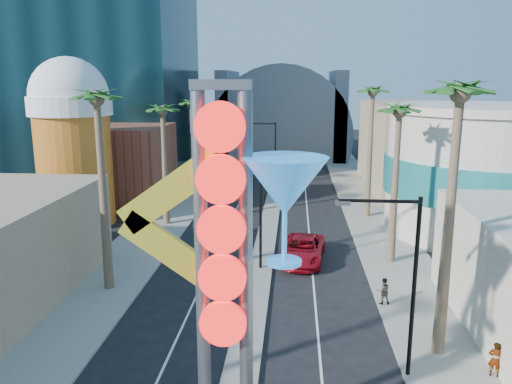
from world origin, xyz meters
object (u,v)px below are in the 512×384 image
(neon_sign, at_px, (249,252))
(pedestrian_a, at_px, (495,359))
(pedestrian_b, at_px, (383,291))
(red_pickup, at_px, (303,250))

(neon_sign, distance_m, pedestrian_a, 12.96)
(pedestrian_a, distance_m, pedestrian_b, 7.69)
(red_pickup, xyz_separation_m, pedestrian_b, (4.44, -6.89, 0.07))
(pedestrian_a, bearing_deg, neon_sign, 44.55)
(neon_sign, xyz_separation_m, pedestrian_a, (10.02, 5.18, -6.37))
(neon_sign, xyz_separation_m, red_pickup, (2.04, 18.90, -6.45))
(neon_sign, xyz_separation_m, pedestrian_b, (6.48, 12.01, -6.39))
(red_pickup, relative_size, pedestrian_a, 3.92)
(neon_sign, relative_size, pedestrian_a, 8.02)
(pedestrian_a, xyz_separation_m, pedestrian_b, (-3.53, 6.83, -0.01))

